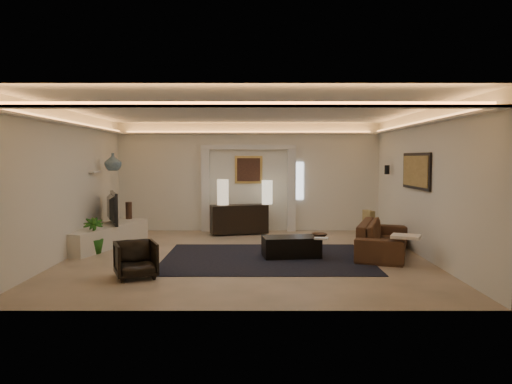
{
  "coord_description": "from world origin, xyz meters",
  "views": [
    {
      "loc": [
        0.2,
        -9.71,
        1.97
      ],
      "look_at": [
        0.2,
        0.6,
        1.25
      ],
      "focal_mm": 34.47,
      "sensor_mm": 36.0,
      "label": 1
    }
  ],
  "objects_px": {
    "console": "(239,219)",
    "coffee_table": "(291,247)",
    "armchair": "(136,260)",
    "sofa": "(383,238)"
  },
  "relations": [
    {
      "from": "coffee_table",
      "to": "armchair",
      "type": "height_order",
      "value": "armchair"
    },
    {
      "from": "console",
      "to": "coffee_table",
      "type": "relative_size",
      "value": 1.31
    },
    {
      "from": "armchair",
      "to": "console",
      "type": "bearing_deg",
      "value": 48.92
    },
    {
      "from": "sofa",
      "to": "console",
      "type": "bearing_deg",
      "value": 67.3
    },
    {
      "from": "console",
      "to": "coffee_table",
      "type": "bearing_deg",
      "value": -83.41
    },
    {
      "from": "console",
      "to": "armchair",
      "type": "relative_size",
      "value": 2.19
    },
    {
      "from": "console",
      "to": "armchair",
      "type": "xyz_separation_m",
      "value": [
        -1.54,
        -4.59,
        -0.1
      ]
    },
    {
      "from": "console",
      "to": "coffee_table",
      "type": "height_order",
      "value": "console"
    },
    {
      "from": "console",
      "to": "armchair",
      "type": "distance_m",
      "value": 4.84
    },
    {
      "from": "console",
      "to": "sofa",
      "type": "bearing_deg",
      "value": -55.82
    }
  ]
}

